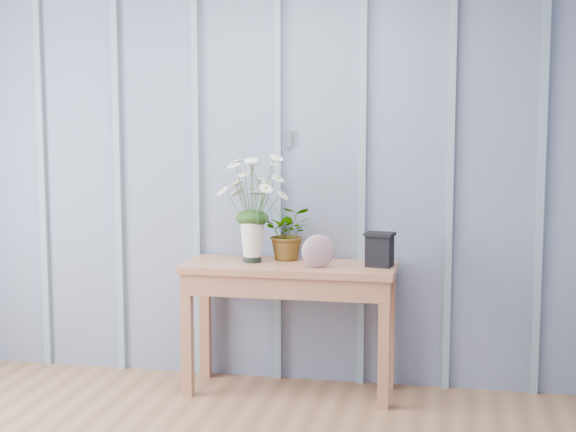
% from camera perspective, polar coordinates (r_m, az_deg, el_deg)
% --- Properties ---
extents(room_shell, '(4.00, 4.50, 2.50)m').
position_cam_1_polar(room_shell, '(3.99, -8.28, 12.04)').
color(room_shell, gray).
rests_on(room_shell, ground).
extents(sideboard, '(1.20, 0.45, 0.75)m').
position_cam_1_polar(sideboard, '(5.02, 0.11, -4.40)').
color(sideboard, '#9E6243').
rests_on(sideboard, ground).
extents(daisy_vase, '(0.46, 0.35, 0.65)m').
position_cam_1_polar(daisy_vase, '(5.01, -2.34, 1.64)').
color(daisy_vase, black).
rests_on(daisy_vase, sideboard).
extents(spider_plant, '(0.32, 0.29, 0.32)m').
position_cam_1_polar(spider_plant, '(5.11, 0.05, -1.09)').
color(spider_plant, '#173711').
rests_on(spider_plant, sideboard).
extents(felt_disc_vessel, '(0.19, 0.11, 0.19)m').
position_cam_1_polar(felt_disc_vessel, '(4.87, 1.96, -2.29)').
color(felt_disc_vessel, '#7B3E5E').
rests_on(felt_disc_vessel, sideboard).
extents(carved_box, '(0.18, 0.15, 0.19)m').
position_cam_1_polar(carved_box, '(4.93, 5.94, -2.15)').
color(carved_box, black).
rests_on(carved_box, sideboard).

